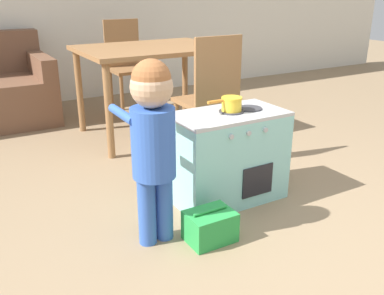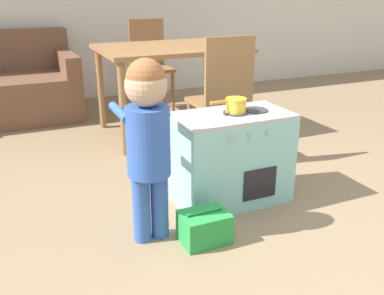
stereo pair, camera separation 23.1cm
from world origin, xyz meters
TOP-DOWN VIEW (x-y plane):
  - ground_plane at (0.00, 0.00)m, footprint 16.00×16.00m
  - play_kitchen at (0.12, 0.84)m, footprint 0.66×0.39m
  - toy_pot at (0.14, 0.84)m, footprint 0.22×0.12m
  - child_figure at (-0.46, 0.63)m, footprint 0.24×0.38m
  - toy_basket at (-0.22, 0.49)m, footprint 0.24×0.18m
  - dining_table at (0.27, 2.21)m, footprint 1.18×0.87m
  - dining_chair_near at (0.35, 1.41)m, footprint 0.37×0.37m
  - dining_chair_far at (0.36, 3.00)m, footprint 0.37×0.37m

SIDE VIEW (x-z plane):
  - ground_plane at x=0.00m, z-range 0.00..0.00m
  - toy_basket at x=-0.22m, z-range -0.01..0.17m
  - play_kitchen at x=0.12m, z-range 0.00..0.55m
  - dining_chair_near at x=0.35m, z-range 0.03..0.95m
  - dining_chair_far at x=0.36m, z-range 0.03..0.95m
  - child_figure at x=-0.46m, z-range 0.12..1.05m
  - toy_pot at x=0.14m, z-range 0.56..0.64m
  - dining_table at x=0.27m, z-range 0.29..1.04m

